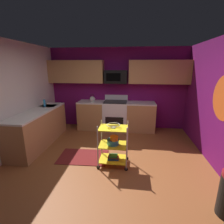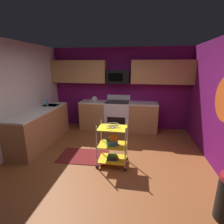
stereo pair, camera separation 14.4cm
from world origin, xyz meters
name	(u,v)px [view 2 (the right image)]	position (x,y,z in m)	size (l,w,h in m)	color
floor	(106,165)	(0.00, 0.00, -0.02)	(4.40, 4.80, 0.04)	brown
wall_back	(120,89)	(0.00, 2.43, 1.30)	(4.52, 0.06, 2.60)	#6B1156
wall_left	(3,101)	(-2.23, 0.00, 1.30)	(0.06, 4.80, 2.60)	silver
counter_run	(86,120)	(-0.88, 1.48, 0.46)	(3.43, 2.69, 0.92)	#B27F4C
oven_range	(117,115)	(-0.02, 2.10, 0.48)	(0.76, 0.65, 1.10)	white
upper_cabinets	(119,72)	(0.01, 2.23, 1.85)	(4.40, 0.33, 0.70)	#B27F4C
microwave	(118,77)	(-0.03, 2.21, 1.70)	(0.70, 0.39, 0.40)	black
rolling_cart	(113,145)	(0.15, 0.03, 0.45)	(0.64, 0.44, 0.91)	silver
fruit_bowl	(113,125)	(0.15, 0.03, 0.88)	(0.27, 0.27, 0.07)	silver
mixing_bowl_large	(112,142)	(0.14, 0.03, 0.52)	(0.25, 0.25, 0.11)	#338CBF
mixing_bowl_small	(113,138)	(0.16, 0.00, 0.62)	(0.18, 0.18, 0.08)	orange
book_stack	(113,157)	(0.15, 0.03, 0.16)	(0.24, 0.21, 0.08)	#1E4C8C
kettle	(95,99)	(-0.78, 2.10, 1.00)	(0.21, 0.18, 0.26)	beige
dish_soap_bottle	(47,103)	(-1.94, 1.23, 1.02)	(0.06, 0.06, 0.20)	#2D8CBF
floor_rug	(83,156)	(-0.57, 0.24, 0.01)	(1.10, 0.70, 0.01)	maroon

